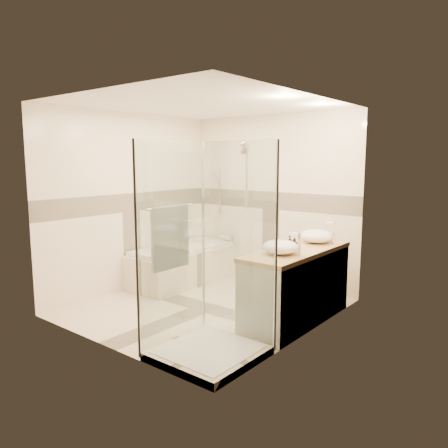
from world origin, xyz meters
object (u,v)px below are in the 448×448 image
Objects in this scene: bathtub at (183,262)px; vanity at (296,285)px; vessel_sink_far at (281,247)px; vessel_sink_near at (316,236)px; amenity_bottle_a at (290,243)px; amenity_bottle_b at (294,244)px; shower_enclosure at (204,302)px.

vanity is (2.15, -0.35, 0.12)m from bathtub.
vessel_sink_near is at bearing 90.00° from vessel_sink_far.
amenity_bottle_a reaches higher than bathtub.
amenity_bottle_b is at bearing 90.00° from amenity_bottle_a.
shower_enclosure is at bearing -98.73° from vessel_sink_near.
vessel_sink_near reaches higher than vanity.
bathtub is 9.94× the size of amenity_bottle_a.
amenity_bottle_b is at bearing -121.58° from vanity.
vanity is at bearing -87.74° from vessel_sink_near.
vanity is 9.47× the size of amenity_bottle_a.
vessel_sink_near is 1.06× the size of vessel_sink_far.
vessel_sink_far is at bearing -90.00° from amenity_bottle_a.
shower_enclosure is at bearing -102.42° from amenity_bottle_b.
amenity_bottle_a reaches higher than amenity_bottle_b.
amenity_bottle_b is at bearing -90.00° from vessel_sink_near.
amenity_bottle_a is at bearing -90.00° from amenity_bottle_b.
bathtub is at bearing 162.26° from vessel_sink_far.
vessel_sink_far reaches higher than vanity.
bathtub is at bearing -175.84° from vessel_sink_near.
shower_enclosure is 1.85m from vessel_sink_near.
vessel_sink_near reaches higher than vessel_sink_far.
vessel_sink_far is at bearing -93.45° from vanity.
vanity is 0.79× the size of shower_enclosure.
bathtub is 2.27m from amenity_bottle_a.
shower_enclosure is at bearing -106.19° from vessel_sink_far.
bathtub is 2.47m from shower_enclosure.
bathtub is 2.18m from vanity.
vessel_sink_near is 2.39× the size of amenity_bottle_a.
bathtub is 4.41× the size of vessel_sink_far.
amenity_bottle_b is at bearing -10.18° from bathtub.
vanity is 0.60m from vessel_sink_far.
bathtub is at bearing 167.10° from amenity_bottle_a.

